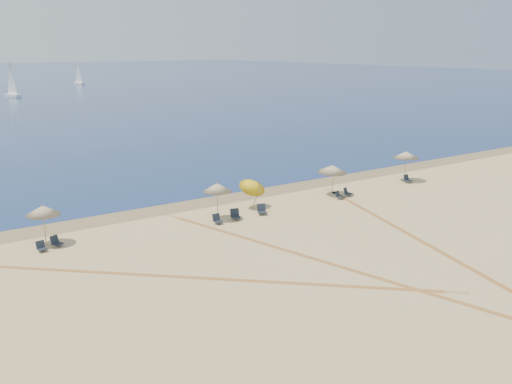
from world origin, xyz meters
TOP-DOWN VIEW (x-y plane):
  - wet_sand at (0.00, 24.00)m, footprint 500.00×500.00m
  - umbrella_1 at (-14.19, 20.92)m, footprint 1.93×1.94m
  - umbrella_2 at (-3.41, 19.56)m, footprint 1.91×1.91m
  - umbrella_3 at (0.10, 20.51)m, footprint 1.88×1.92m
  - umbrella_4 at (7.18, 20.08)m, footprint 2.23×2.26m
  - umbrella_5 at (15.59, 20.15)m, footprint 2.22×2.22m
  - chair_2 at (-14.70, 19.93)m, footprint 0.57×0.64m
  - chair_3 at (-13.78, 20.31)m, footprint 0.73×0.77m
  - chair_4 at (-3.91, 18.77)m, footprint 0.53×0.62m
  - chair_5 at (-2.44, 18.90)m, footprint 0.76×0.83m
  - chair_6 at (-0.30, 18.88)m, footprint 0.81×0.86m
  - chair_7 at (6.85, 18.92)m, footprint 0.64×0.70m
  - chair_8 at (8.05, 19.29)m, footprint 0.70×0.75m
  - chair_9 at (15.28, 19.59)m, footprint 0.60×0.69m
  - sailboat_0 at (8.30, 129.50)m, footprint 2.68×5.60m
  - sailboat_2 at (35.63, 165.67)m, footprint 2.09×4.99m
  - tire_tracks at (-3.06, 9.64)m, footprint 52.41×42.90m

SIDE VIEW (x-z plane):
  - tire_tracks at x=-3.06m, z-range 0.00..0.00m
  - wet_sand at x=0.00m, z-range 0.00..0.00m
  - chair_2 at x=-14.70m, z-range -0.04..0.55m
  - chair_7 at x=6.85m, z-range -0.04..0.56m
  - chair_8 at x=8.05m, z-range -0.04..0.58m
  - chair_3 at x=-13.78m, z-range -0.04..0.59m
  - chair_4 at x=-3.91m, z-range -0.04..0.60m
  - chair_9 at x=15.28m, z-range -0.04..0.64m
  - chair_6 at x=-0.30m, z-range -0.04..0.67m
  - chair_5 at x=-2.44m, z-range -0.04..0.67m
  - umbrella_3 at x=0.10m, z-range 0.50..2.93m
  - umbrella_4 at x=7.18m, z-range 0.86..3.30m
  - umbrella_1 at x=-14.19m, z-range 0.87..3.29m
  - sailboat_2 at x=35.63m, z-range -1.42..5.79m
  - umbrella_2 at x=-3.41m, z-range 0.92..3.46m
  - umbrella_5 at x=15.59m, z-range 0.96..3.58m
  - sailboat_0 at x=8.30m, z-range -1.60..6.48m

